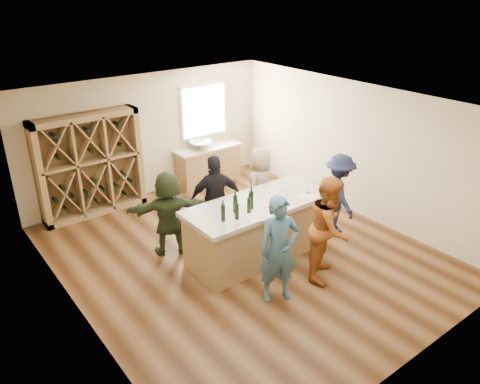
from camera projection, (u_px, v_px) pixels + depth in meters
floor at (242, 255)px, 8.74m from camera, size 6.00×7.00×0.10m
ceiling at (243, 102)px, 7.53m from camera, size 6.00×7.00×0.10m
wall_back at (147, 135)px, 10.69m from camera, size 6.00×0.10×2.80m
wall_front at (425, 279)px, 5.57m from camera, size 6.00×0.10×2.80m
wall_left at (68, 238)px, 6.44m from camera, size 0.10×7.00×2.80m
wall_right at (357, 149)px, 9.82m from camera, size 0.10×7.00×2.80m
window_frame at (204, 111)px, 11.32m from camera, size 1.30×0.06×1.30m
window_pane at (204, 111)px, 11.30m from camera, size 1.18×0.01×1.18m
wine_rack at (90, 165)px, 9.79m from camera, size 2.20×0.45×2.20m
back_counter_base at (208, 165)px, 11.62m from camera, size 1.60×0.58×0.86m
back_counter_top at (207, 148)px, 11.43m from camera, size 1.70×0.62×0.06m
sink at (200, 145)px, 11.27m from camera, size 0.54×0.54×0.19m
faucet at (196, 141)px, 11.37m from camera, size 0.02×0.02×0.30m
tasting_counter_base at (258, 231)px, 8.46m from camera, size 2.60×1.00×1.00m
tasting_counter_top at (259, 204)px, 8.24m from camera, size 2.72×1.12×0.08m
wine_bottle_a at (223, 213)px, 7.52m from camera, size 0.07×0.07×0.29m
wine_bottle_b at (237, 211)px, 7.59m from camera, size 0.08×0.08×0.27m
wine_bottle_c at (235, 204)px, 7.80m from camera, size 0.09×0.09×0.31m
wine_bottle_d at (249, 205)px, 7.79m from camera, size 0.07×0.07×0.27m
wine_bottle_e at (251, 200)px, 7.92m from camera, size 0.09×0.09×0.33m
wine_glass_a at (263, 212)px, 7.65m from camera, size 0.10×0.10×0.20m
wine_glass_b at (285, 205)px, 7.91m from camera, size 0.07×0.07×0.18m
wine_glass_d at (285, 194)px, 8.31m from camera, size 0.09×0.09×0.17m
wine_glass_e at (309, 188)px, 8.54m from camera, size 0.09×0.09×0.20m
tasting_menu_a at (256, 217)px, 7.70m from camera, size 0.35×0.40×0.00m
tasting_menu_b at (283, 206)px, 8.07m from camera, size 0.32×0.38×0.00m
tasting_menu_c at (308, 197)px, 8.42m from camera, size 0.33×0.38×0.00m
person_near_left at (279, 250)px, 7.15m from camera, size 0.77×0.67×1.76m
person_near_right at (329, 228)px, 7.72m from camera, size 1.00×0.88×1.81m
person_server at (339, 194)px, 9.17m from camera, size 0.86×1.16×1.62m
person_far_mid at (216, 200)px, 8.79m from camera, size 1.15×0.87×1.75m
person_far_right at (260, 186)px, 9.51m from camera, size 0.93×0.78×1.62m
person_far_left at (169, 213)px, 8.43m from camera, size 1.58×1.08×1.60m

